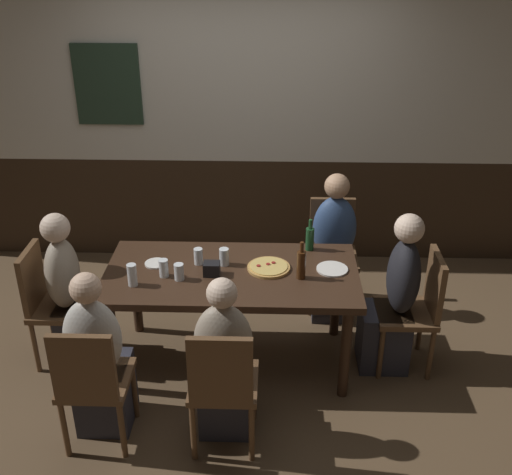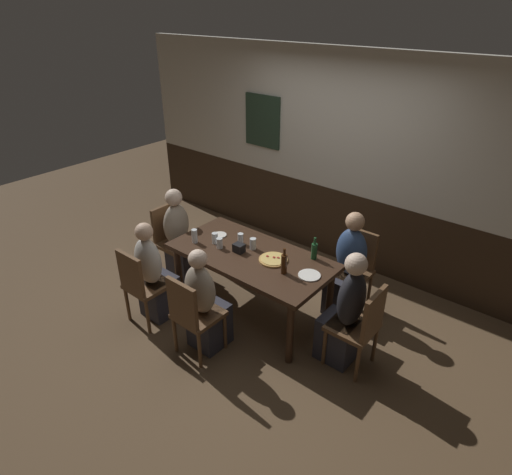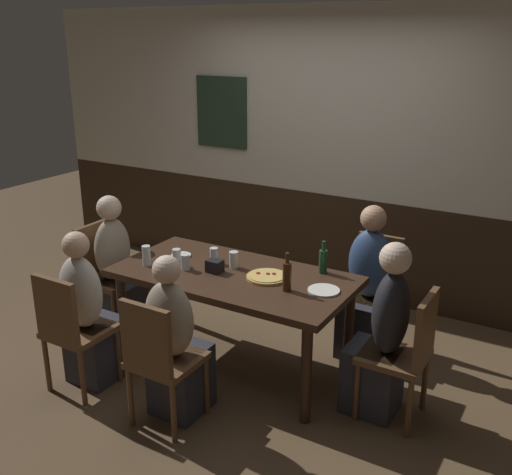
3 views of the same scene
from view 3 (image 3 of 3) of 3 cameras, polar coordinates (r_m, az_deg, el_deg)
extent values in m
plane|color=brown|center=(4.57, -2.07, -12.04)|extent=(12.00, 12.00, 0.00)
cube|color=#332316|center=(5.70, 6.84, -0.41)|extent=(6.40, 0.10, 0.95)
cube|color=beige|center=(5.41, 7.39, 12.69)|extent=(6.40, 0.10, 1.65)
cube|color=#233828|center=(5.91, -3.31, 11.87)|extent=(0.56, 0.03, 0.68)
cube|color=#382316|center=(4.25, -2.19, -3.75)|extent=(1.72, 0.86, 0.05)
cylinder|color=#382316|center=(4.59, -12.60, -7.52)|extent=(0.07, 0.07, 0.69)
cylinder|color=#382316|center=(3.82, 4.83, -12.90)|extent=(0.07, 0.07, 0.69)
cylinder|color=#382316|center=(5.06, -7.25, -4.57)|extent=(0.07, 0.07, 0.69)
cylinder|color=#382316|center=(4.38, 8.89, -8.62)|extent=(0.07, 0.07, 0.69)
cube|color=brown|center=(4.29, -16.49, -8.56)|extent=(0.40, 0.40, 0.04)
cube|color=brown|center=(4.08, -18.62, -6.57)|extent=(0.36, 0.04, 0.43)
cylinder|color=brown|center=(4.60, -16.16, -9.69)|extent=(0.04, 0.04, 0.41)
cylinder|color=brown|center=(4.39, -13.02, -10.92)|extent=(0.04, 0.04, 0.41)
cylinder|color=brown|center=(4.41, -19.38, -11.37)|extent=(0.04, 0.04, 0.41)
cylinder|color=brown|center=(4.19, -16.27, -12.79)|extent=(0.04, 0.04, 0.41)
cube|color=brown|center=(5.06, -13.67, -3.94)|extent=(0.40, 0.40, 0.04)
cube|color=brown|center=(5.10, -15.34, -1.08)|extent=(0.04, 0.36, 0.43)
cylinder|color=brown|center=(5.15, -10.80, -6.03)|extent=(0.04, 0.04, 0.41)
cylinder|color=brown|center=(4.93, -13.40, -7.42)|extent=(0.04, 0.04, 0.41)
cylinder|color=brown|center=(5.37, -13.55, -5.18)|extent=(0.04, 0.04, 0.41)
cylinder|color=brown|center=(5.16, -16.16, -6.46)|extent=(0.04, 0.04, 0.41)
cube|color=brown|center=(4.70, 10.85, -5.58)|extent=(0.40, 0.40, 0.04)
cube|color=brown|center=(4.76, 11.78, -2.21)|extent=(0.36, 0.04, 0.43)
cylinder|color=brown|center=(4.60, 11.94, -9.32)|extent=(0.04, 0.04, 0.41)
cylinder|color=brown|center=(4.70, 7.99, -8.42)|extent=(0.04, 0.04, 0.41)
cylinder|color=brown|center=(4.89, 13.26, -7.63)|extent=(0.04, 0.04, 0.41)
cylinder|color=brown|center=(4.99, 9.53, -6.83)|extent=(0.04, 0.04, 0.41)
cube|color=brown|center=(3.82, -8.50, -11.53)|extent=(0.40, 0.40, 0.04)
cube|color=brown|center=(3.59, -10.50, -9.50)|extent=(0.36, 0.04, 0.43)
cylinder|color=brown|center=(4.14, -8.72, -12.55)|extent=(0.04, 0.04, 0.41)
cylinder|color=brown|center=(3.96, -4.78, -13.97)|extent=(0.04, 0.04, 0.41)
cylinder|color=brown|center=(3.93, -11.93, -14.68)|extent=(0.04, 0.04, 0.41)
cylinder|color=brown|center=(3.74, -7.90, -16.34)|extent=(0.04, 0.04, 0.41)
cube|color=brown|center=(3.92, 13.05, -10.97)|extent=(0.40, 0.40, 0.04)
cube|color=brown|center=(3.77, 15.94, -8.45)|extent=(0.04, 0.36, 0.43)
cylinder|color=brown|center=(3.95, 9.59, -14.37)|extent=(0.04, 0.04, 0.41)
cylinder|color=brown|center=(4.22, 11.32, -12.08)|extent=(0.04, 0.04, 0.41)
cylinder|color=brown|center=(3.86, 14.46, -15.54)|extent=(0.04, 0.04, 0.41)
cylinder|color=brown|center=(4.14, 15.86, -13.11)|extent=(0.04, 0.04, 0.41)
cube|color=#2D2D38|center=(4.46, -15.02, -10.27)|extent=(0.32, 0.34, 0.45)
ellipsoid|color=beige|center=(4.20, -16.44, -5.01)|extent=(0.34, 0.22, 0.51)
sphere|color=#DBB293|center=(4.07, -16.88, -0.68)|extent=(0.18, 0.18, 0.18)
cube|color=#2D2D38|center=(5.06, -12.42, -6.39)|extent=(0.34, 0.32, 0.45)
ellipsoid|color=tan|center=(4.93, -13.58, -1.08)|extent=(0.22, 0.34, 0.51)
sphere|color=beige|center=(4.83, -13.90, 2.77)|extent=(0.20, 0.20, 0.20)
cube|color=#2D2D38|center=(4.67, 10.14, -8.45)|extent=(0.32, 0.34, 0.45)
ellipsoid|color=#334C7A|center=(4.55, 10.90, -2.46)|extent=(0.34, 0.22, 0.54)
sphere|color=tan|center=(4.43, 11.18, 1.81)|extent=(0.19, 0.19, 0.19)
cube|color=#2D2D38|center=(4.01, -7.16, -13.27)|extent=(0.32, 0.34, 0.45)
ellipsoid|color=tan|center=(3.72, -8.31, -7.72)|extent=(0.34, 0.22, 0.50)
sphere|color=beige|center=(3.59, -8.56, -3.06)|extent=(0.17, 0.17, 0.17)
cube|color=#2D2D38|center=(4.06, 11.05, -13.08)|extent=(0.34, 0.32, 0.45)
ellipsoid|color=black|center=(3.80, 12.80, -7.02)|extent=(0.22, 0.34, 0.54)
sphere|color=beige|center=(3.66, 13.21, -1.95)|extent=(0.20, 0.20, 0.20)
cylinder|color=tan|center=(4.15, 1.07, -3.80)|extent=(0.29, 0.29, 0.02)
cylinder|color=#DBB760|center=(4.15, 1.08, -3.65)|extent=(0.26, 0.26, 0.01)
cylinder|color=maroon|center=(4.16, 1.14, -3.46)|extent=(0.03, 0.03, 0.00)
cylinder|color=maroon|center=(4.16, 1.73, -3.47)|extent=(0.03, 0.03, 0.00)
cylinder|color=maroon|center=(4.17, 0.20, -3.40)|extent=(0.03, 0.03, 0.00)
cylinder|color=silver|center=(4.40, -7.60, -1.87)|extent=(0.06, 0.06, 0.12)
cylinder|color=gold|center=(4.41, -7.58, -2.29)|extent=(0.06, 0.06, 0.05)
cylinder|color=silver|center=(4.42, -10.44, -1.72)|extent=(0.06, 0.06, 0.15)
cylinder|color=silver|center=(4.44, -10.41, -2.25)|extent=(0.05, 0.05, 0.06)
cylinder|color=silver|center=(4.32, -2.14, -2.14)|extent=(0.07, 0.07, 0.12)
cylinder|color=#B26623|center=(4.32, -2.14, -2.36)|extent=(0.06, 0.06, 0.09)
cylinder|color=silver|center=(4.42, -4.04, -1.71)|extent=(0.06, 0.06, 0.12)
cylinder|color=#B26623|center=(4.42, -4.04, -1.89)|extent=(0.05, 0.05, 0.09)
cylinder|color=silver|center=(4.31, -6.79, -2.34)|extent=(0.06, 0.06, 0.11)
cylinder|color=gold|center=(4.32, -6.78, -2.54)|extent=(0.06, 0.06, 0.08)
cylinder|color=#194723|center=(4.24, 6.44, -2.31)|extent=(0.06, 0.06, 0.17)
cylinder|color=#194723|center=(4.20, 6.50, -0.81)|extent=(0.03, 0.03, 0.07)
cylinder|color=#42230F|center=(3.93, 2.98, -3.78)|extent=(0.06, 0.06, 0.20)
cylinder|color=#42230F|center=(3.88, 3.01, -1.96)|extent=(0.03, 0.03, 0.07)
cylinder|color=white|center=(3.97, 6.50, -5.05)|extent=(0.21, 0.21, 0.01)
cylinder|color=white|center=(4.59, -7.19, -1.71)|extent=(0.15, 0.15, 0.01)
cube|color=black|center=(4.25, -3.98, -2.73)|extent=(0.11, 0.09, 0.09)
camera|label=1|loc=(1.95, -75.71, 20.01)|focal=43.62mm
camera|label=2|loc=(0.84, 102.10, 53.23)|focal=30.63mm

